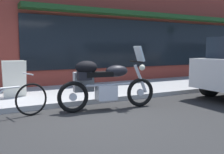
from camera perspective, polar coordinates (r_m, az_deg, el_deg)
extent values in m
plane|color=#292929|center=(5.09, -4.34, -9.09)|extent=(80.00, 80.00, 0.00)
cube|color=black|center=(12.31, 18.41, 6.88)|extent=(15.34, 0.06, 1.80)
cube|color=#1E471E|center=(12.23, 19.36, 12.02)|extent=(15.34, 0.60, 0.16)
torus|color=black|center=(6.05, 6.29, -3.39)|extent=(0.68, 0.17, 0.67)
cylinder|color=silver|center=(6.05, 6.29, -3.39)|extent=(0.17, 0.08, 0.16)
torus|color=black|center=(5.49, -8.64, -4.40)|extent=(0.68, 0.17, 0.67)
cylinder|color=silver|center=(5.49, -8.64, -4.40)|extent=(0.17, 0.08, 0.16)
cube|color=silver|center=(5.70, -1.29, -3.44)|extent=(0.47, 0.35, 0.32)
cylinder|color=silver|center=(5.69, -0.82, -1.73)|extent=(1.04, 0.18, 0.06)
ellipsoid|color=black|center=(5.73, 1.05, 1.35)|extent=(0.55, 0.34, 0.26)
cube|color=black|center=(5.58, -2.93, 0.60)|extent=(0.62, 0.31, 0.11)
cube|color=black|center=(5.49, -6.19, 0.27)|extent=(0.30, 0.25, 0.18)
cylinder|color=silver|center=(6.00, 6.32, -0.38)|extent=(0.35, 0.11, 0.67)
cylinder|color=black|center=(5.91, 5.34, 3.42)|extent=(0.11, 0.62, 0.04)
cube|color=silver|center=(5.94, 6.05, 5.17)|extent=(0.19, 0.34, 0.35)
sphere|color=#EAEACC|center=(6.00, 6.69, 2.11)|extent=(0.14, 0.14, 0.14)
cube|color=#AAAAAA|center=(5.75, -6.33, -1.07)|extent=(0.46, 0.25, 0.44)
cube|color=black|center=(5.85, -6.74, -0.95)|extent=(0.37, 0.06, 0.03)
ellipsoid|color=black|center=(5.49, -5.71, 2.16)|extent=(0.51, 0.37, 0.28)
torus|color=black|center=(5.45, -17.46, -4.76)|extent=(0.66, 0.17, 0.67)
cylinder|color=silver|center=(5.24, -22.68, -2.29)|extent=(0.55, 0.15, 0.04)
cylinder|color=silver|center=(5.36, -18.13, 0.65)|extent=(0.12, 0.48, 0.03)
cylinder|color=black|center=(7.83, 20.91, -1.62)|extent=(0.67, 0.24, 0.66)
cube|color=silver|center=(6.92, -20.72, -0.44)|extent=(0.55, 0.19, 0.93)
cube|color=silver|center=(7.14, -20.96, -0.26)|extent=(0.55, 0.19, 0.93)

